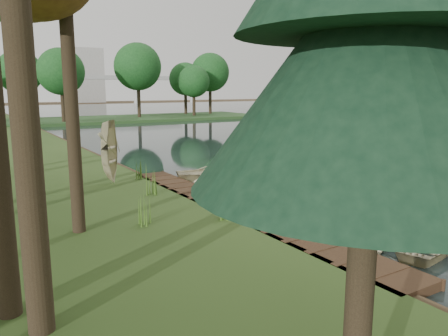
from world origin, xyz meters
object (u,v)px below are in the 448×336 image
boardwalk (231,211)px  rowboat_2 (344,217)px  rowboat_1 (386,226)px  rowboat_0 (429,240)px  stored_rowboat (112,177)px

boardwalk → rowboat_2: size_ratio=4.90×
rowboat_1 → rowboat_0: bearing=-162.3°
rowboat_1 → stored_rowboat: stored_rowboat is taller
rowboat_0 → rowboat_2: size_ratio=0.94×
boardwalk → stored_rowboat: 6.97m
boardwalk → rowboat_0: rowboat_0 is taller
stored_rowboat → rowboat_0: bearing=-121.8°
rowboat_1 → boardwalk: bearing=43.5°
rowboat_1 → stored_rowboat: bearing=38.9°
rowboat_0 → rowboat_2: 2.93m
rowboat_0 → rowboat_1: (-0.09, 1.43, 0.06)m
boardwalk → rowboat_0: size_ratio=5.21×
rowboat_2 → stored_rowboat: (-4.91, 9.84, 0.22)m
boardwalk → rowboat_2: rowboat_2 is taller
stored_rowboat → boardwalk: bearing=-123.3°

